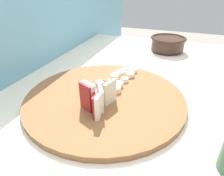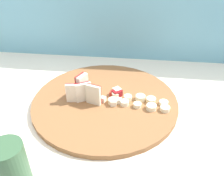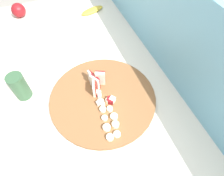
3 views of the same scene
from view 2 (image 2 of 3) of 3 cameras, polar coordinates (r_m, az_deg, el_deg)
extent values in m
cube|color=#6BADC6|center=(1.12, -4.63, -4.23)|extent=(2.40, 0.04, 1.28)
cylinder|color=brown|center=(0.69, -1.69, -3.19)|extent=(0.42, 0.42, 0.01)
cube|color=#B22D23|center=(0.65, -4.34, -1.39)|extent=(0.04, 0.02, 0.06)
cube|color=beige|center=(0.65, -4.57, -1.65)|extent=(0.04, 0.02, 0.06)
cube|color=#A32323|center=(0.67, -9.35, -0.97)|extent=(0.04, 0.01, 0.06)
cube|color=white|center=(0.67, -9.39, -1.23)|extent=(0.04, 0.01, 0.06)
cube|color=#A32323|center=(0.68, -8.19, -0.77)|extent=(0.05, 0.02, 0.05)
cube|color=white|center=(0.67, -8.10, -1.14)|extent=(0.05, 0.03, 0.05)
cube|color=maroon|center=(0.67, -7.09, -0.76)|extent=(0.04, 0.03, 0.06)
cube|color=white|center=(0.67, -6.94, -1.02)|extent=(0.04, 0.03, 0.06)
cube|color=#A32323|center=(0.69, -7.68, 0.82)|extent=(0.02, 0.04, 0.07)
cube|color=beige|center=(0.69, -7.15, 0.62)|extent=(0.03, 0.04, 0.07)
cube|color=beige|center=(0.67, -3.78, -2.87)|extent=(0.02, 0.02, 0.02)
cube|color=maroon|center=(0.69, 1.53, -1.27)|extent=(0.03, 0.03, 0.02)
cube|color=#EFE5CC|center=(0.67, -3.41, -2.57)|extent=(0.02, 0.02, 0.02)
cube|color=white|center=(0.66, 1.58, -3.06)|extent=(0.02, 0.02, 0.01)
cube|color=white|center=(0.65, 0.32, -3.64)|extent=(0.02, 0.02, 0.02)
cube|color=white|center=(0.67, -2.17, -2.76)|extent=(0.02, 0.02, 0.01)
cube|color=maroon|center=(0.69, 0.99, -1.36)|extent=(0.03, 0.03, 0.02)
cube|color=white|center=(0.70, 1.20, -0.81)|extent=(0.03, 0.03, 0.02)
cube|color=#B22D23|center=(0.69, 0.16, -1.36)|extent=(0.02, 0.02, 0.02)
cylinder|color=beige|center=(0.66, 0.25, -3.23)|extent=(0.03, 0.03, 0.01)
cylinder|color=white|center=(0.66, 3.09, -3.59)|extent=(0.02, 0.02, 0.01)
cylinder|color=#F4EAC6|center=(0.65, 6.17, -4.13)|extent=(0.02, 0.02, 0.01)
cylinder|color=#F4EAC6|center=(0.65, 9.54, -4.59)|extent=(0.03, 0.03, 0.01)
cylinder|color=#F4EAC6|center=(0.65, 12.76, -4.90)|extent=(0.03, 0.03, 0.01)
cylinder|color=#F4EAC6|center=(0.69, 0.89, -1.70)|extent=(0.02, 0.02, 0.02)
cylinder|color=#F4EAC6|center=(0.68, 3.87, -2.36)|extent=(0.02, 0.02, 0.01)
cylinder|color=beige|center=(0.68, 6.91, -2.36)|extent=(0.03, 0.03, 0.01)
cylinder|color=beige|center=(0.68, 9.46, -2.87)|extent=(0.03, 0.03, 0.01)
cylinder|color=#F4EAC6|center=(0.67, 12.44, -3.53)|extent=(0.02, 0.02, 0.01)
cylinder|color=#335638|center=(0.49, -23.13, -17.58)|extent=(0.06, 0.06, 0.11)
camera|label=1|loc=(0.64, -46.57, 11.61)|focal=31.86mm
camera|label=3|loc=(0.58, 60.34, 43.23)|focal=30.16mm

